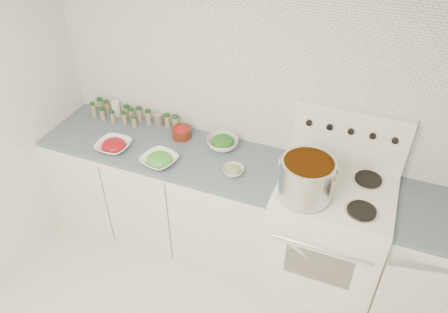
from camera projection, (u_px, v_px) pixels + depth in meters
room_walls at (189, 224)px, 1.76m from camera, size 3.54×3.04×2.52m
counter_left at (167, 191)px, 3.55m from camera, size 1.85×0.62×0.90m
stove at (328, 232)px, 3.14m from camera, size 0.76×0.70×1.36m
stock_pot at (307, 177)px, 2.71m from camera, size 0.37×0.34×0.26m
bowl_tomato at (114, 145)px, 3.23m from camera, size 0.25×0.25×0.08m
bowl_snowpea at (159, 160)px, 3.10m from camera, size 0.30×0.30×0.08m
bowl_broccoli at (223, 142)px, 3.25m from camera, size 0.30×0.30×0.09m
bowl_zucchini at (233, 170)px, 3.02m from camera, size 0.18×0.18×0.06m
bowl_pepper at (182, 132)px, 3.36m from camera, size 0.15×0.15×0.09m
salt_canister at (116, 109)px, 3.59m from camera, size 0.07×0.07×0.13m
tin_can at (158, 119)px, 3.49m from camera, size 0.08×0.08×0.10m
spice_cluster at (130, 115)px, 3.52m from camera, size 0.76×0.16×0.14m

